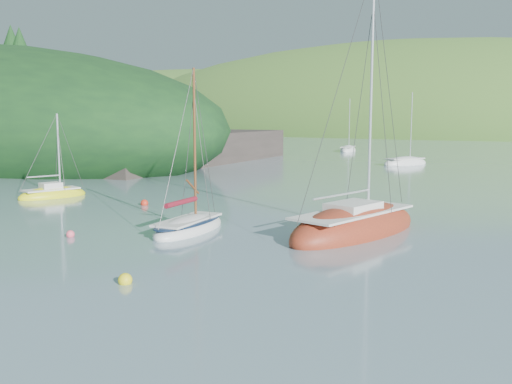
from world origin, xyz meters
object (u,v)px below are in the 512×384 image
Objects in this scene: daysailer_white at (189,227)px; distant_sloop_c at (348,150)px; sailboat_yellow at (53,195)px; distant_sloop_a at (405,163)px; sloop_red at (355,229)px.

distant_sloop_c is at bearing 98.34° from daysailer_white.
sailboat_yellow is 0.70× the size of distant_sloop_a.
distant_sloop_a is (-12.05, 37.32, -0.08)m from sloop_red.
distant_sloop_a is 1.00× the size of distant_sloop_c.
distant_sloop_a is (9.73, 38.33, -0.00)m from sailboat_yellow.
sloop_red is at bearing 20.03° from daysailer_white.
sloop_red is at bearing -79.99° from distant_sloop_c.
sloop_red is 2.17× the size of sailboat_yellow.
sloop_red is at bearing 14.73° from sailboat_yellow.
daysailer_white is 41.76m from distant_sloop_a.
distant_sloop_a is at bearing -65.35° from distant_sloop_c.
distant_sloop_a is at bearing 115.22° from sloop_red.
daysailer_white is 0.94× the size of distant_sloop_c.
distant_sloop_a is 24.44m from distant_sloop_c.
daysailer_white is 63.48m from distant_sloop_c.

